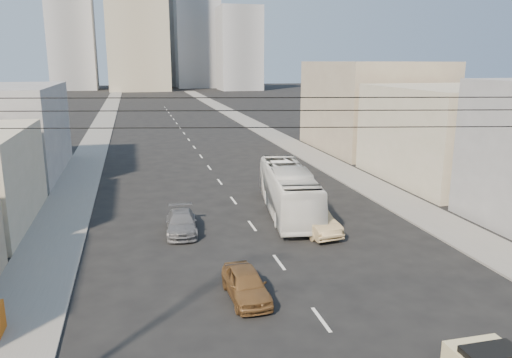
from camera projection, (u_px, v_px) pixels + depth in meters
name	position (u px, v px, depth m)	size (l,w,h in m)	color
sidewalk_left	(101.00, 128.00, 75.85)	(3.50, 180.00, 0.12)	slate
sidewalk_right	(251.00, 124.00, 81.31)	(3.50, 180.00, 0.12)	slate
lane_dashes	(191.00, 143.00, 62.53)	(0.15, 104.00, 0.01)	silver
city_bus	(289.00, 190.00, 33.67)	(2.69, 11.48, 3.20)	white
sedan_brown	(246.00, 284.00, 21.67)	(1.58, 3.94, 1.34)	brown
sedan_tan	(313.00, 220.00, 29.99)	(1.64, 4.71, 1.55)	tan
sedan_grey	(181.00, 222.00, 30.00)	(1.78, 4.38, 1.27)	slate
overhead_wires	(432.00, 111.00, 11.81)	(23.01, 5.02, 0.72)	black
bldg_right_mid	(452.00, 134.00, 42.52)	(11.00, 14.00, 8.00)	#ACA58B
bldg_right_far	(372.00, 106.00, 57.52)	(12.00, 16.00, 10.00)	gray
midrise_ne	(197.00, 33.00, 186.75)	(16.00, 16.00, 40.00)	gray
midrise_nw	(72.00, 40.00, 172.51)	(15.00, 15.00, 34.00)	gray
midrise_back	(162.00, 30.00, 197.67)	(18.00, 18.00, 44.00)	gray
midrise_east	(239.00, 49.00, 172.04)	(14.00, 14.00, 28.00)	gray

